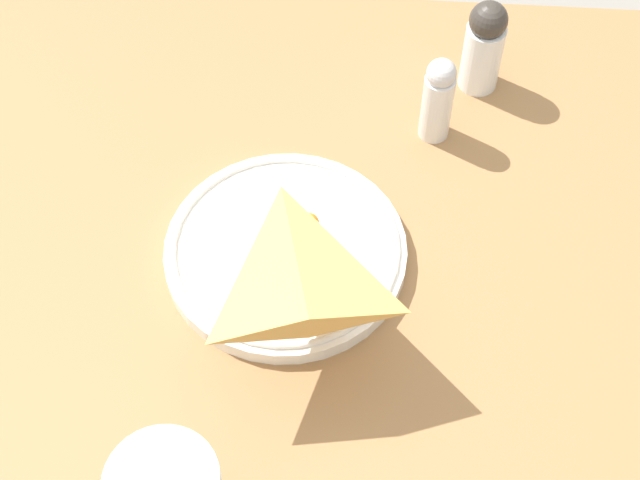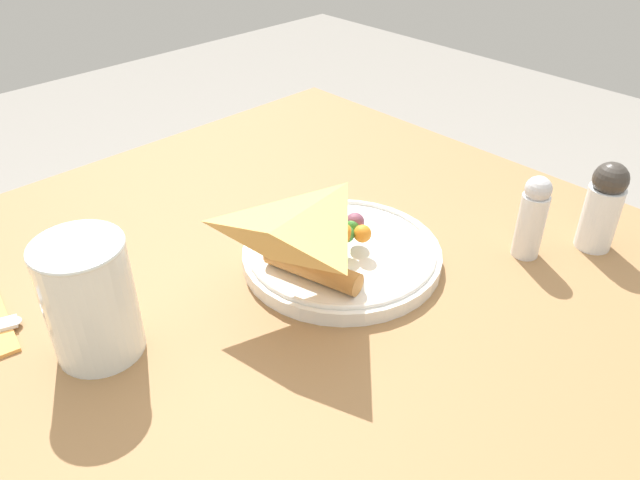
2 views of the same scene
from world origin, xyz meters
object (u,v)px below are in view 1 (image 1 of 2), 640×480
object	(u,v)px
dining_table	(297,460)
pepper_shaker	(484,46)
plate_pizza	(286,249)
salt_shaker	(438,99)

from	to	relation	value
dining_table	pepper_shaker	size ratio (longest dim) A/B	9.45
plate_pizza	salt_shaker	xyz separation A→B (m)	(0.16, -0.13, 0.03)
plate_pizza	pepper_shaker	size ratio (longest dim) A/B	2.07
dining_table	salt_shaker	size ratio (longest dim) A/B	10.18
salt_shaker	pepper_shaker	bearing A→B (deg)	-32.50
plate_pizza	salt_shaker	world-z (taller)	salt_shaker
salt_shaker	pepper_shaker	xyz separation A→B (m)	(0.07, -0.05, 0.00)
dining_table	pepper_shaker	bearing A→B (deg)	-22.73
plate_pizza	salt_shaker	size ratio (longest dim) A/B	2.23
dining_table	plate_pizza	distance (m)	0.20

